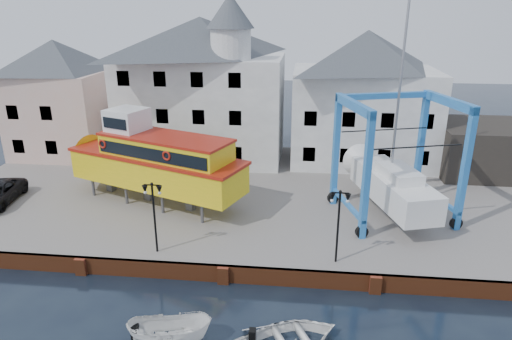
# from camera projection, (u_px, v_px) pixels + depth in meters

# --- Properties ---
(ground) EXTENTS (140.00, 140.00, 0.00)m
(ground) POSITION_uv_depth(u_px,v_px,m) (224.00, 283.00, 24.66)
(ground) COLOR black
(ground) RESTS_ON ground
(hardstanding) EXTENTS (44.00, 22.00, 1.00)m
(hardstanding) POSITION_uv_depth(u_px,v_px,m) (249.00, 195.00, 34.76)
(hardstanding) COLOR slate
(hardstanding) RESTS_ON ground
(quay_wall) EXTENTS (44.00, 0.47, 1.00)m
(quay_wall) POSITION_uv_depth(u_px,v_px,m) (224.00, 274.00, 24.59)
(quay_wall) COLOR brown
(quay_wall) RESTS_ON ground
(building_pink) EXTENTS (8.00, 7.00, 10.30)m
(building_pink) POSITION_uv_depth(u_px,v_px,m) (61.00, 98.00, 41.19)
(building_pink) COLOR #D6A796
(building_pink) RESTS_ON hardstanding
(building_white_main) EXTENTS (14.00, 8.30, 14.00)m
(building_white_main) POSITION_uv_depth(u_px,v_px,m) (203.00, 87.00, 39.81)
(building_white_main) COLOR silver
(building_white_main) RESTS_ON hardstanding
(building_white_right) EXTENTS (12.00, 8.00, 11.20)m
(building_white_right) POSITION_uv_depth(u_px,v_px,m) (363.00, 98.00, 39.22)
(building_white_right) COLOR silver
(building_white_right) RESTS_ON hardstanding
(shed_dark) EXTENTS (8.00, 7.00, 4.00)m
(shed_dark) POSITION_uv_depth(u_px,v_px,m) (486.00, 148.00, 37.57)
(shed_dark) COLOR #272420
(shed_dark) RESTS_ON hardstanding
(lamp_post_left) EXTENTS (1.12, 0.32, 4.20)m
(lamp_post_left) POSITION_uv_depth(u_px,v_px,m) (153.00, 200.00, 24.76)
(lamp_post_left) COLOR black
(lamp_post_left) RESTS_ON hardstanding
(lamp_post_right) EXTENTS (1.12, 0.32, 4.20)m
(lamp_post_right) POSITION_uv_depth(u_px,v_px,m) (339.00, 208.00, 23.74)
(lamp_post_right) COLOR black
(lamp_post_right) RESTS_ON hardstanding
(tour_boat) EXTENTS (15.09, 8.72, 6.46)m
(tour_boat) POSITION_uv_depth(u_px,v_px,m) (146.00, 159.00, 31.62)
(tour_boat) COLOR #59595E
(tour_boat) RESTS_ON hardstanding
(travel_lift) EXTENTS (8.23, 10.20, 14.95)m
(travel_lift) POSITION_uv_depth(u_px,v_px,m) (388.00, 175.00, 30.22)
(travel_lift) COLOR #2259B1
(travel_lift) RESTS_ON hardstanding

